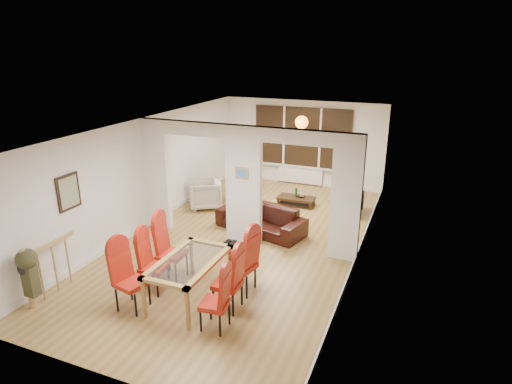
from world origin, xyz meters
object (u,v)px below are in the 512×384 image
Objects in this scene: sofa at (261,219)px; person at (234,171)px; dining_table at (190,280)px; dining_chair_ra at (215,299)px; dining_chair_lc at (171,250)px; bottle at (296,192)px; dining_chair_rb at (227,279)px; television at (354,204)px; armchair at (205,194)px; dining_chair_lb at (153,264)px; dining_chair_rc at (241,262)px; coffee_table at (296,201)px; dining_chair_la at (131,278)px; bowl at (301,196)px.

person reaches higher than sofa.
dining_chair_ra is at bearing -35.96° from dining_table.
dining_chair_lc reaches higher than bottle.
dining_chair_rb is 1.20× the size of television.
person is at bearing 147.56° from sofa.
armchair is at bearing -37.82° from person.
dining_chair_lc reaches higher than dining_chair_rb.
person is (-0.63, 4.12, 0.35)m from dining_chair_lc.
dining_table is 0.74m from dining_chair_lb.
dining_chair_ra is 0.54× the size of person.
dining_chair_rc is (0.71, 0.56, 0.21)m from dining_table.
dining_chair_ra reaches higher than television.
sofa is at bearing 49.07° from person.
dining_table is at bearing -94.02° from coffee_table.
dining_chair_rc is 1.16× the size of coffee_table.
dining_chair_la reaches higher than dining_chair_rb.
dining_table is 1.92× the size of armchair.
dining_chair_lc reaches higher than sofa.
dining_chair_rb is at bearing 174.89° from television.
sofa is 2.56× the size of armchair.
dining_table is 5.89× the size of bottle.
dining_chair_ra is at bearing -41.33° from dining_chair_lc.
sofa is 2.15m from armchair.
dining_chair_rb is 3.98× the size of bottle.
dining_chair_rb is 3.18m from sofa.
bowl is (-0.29, 5.67, -0.25)m from dining_chair_ra.
dining_table is at bearing 136.95° from dining_chair_ra.
dining_chair_la is at bearing -100.93° from coffee_table.
armchair reaches higher than coffee_table.
dining_chair_la is at bearing -87.40° from sofa.
dining_table is at bearing 167.46° from television.
dining_chair_rb is at bearing -0.39° from dining_table.
armchair is 2.60m from bowl.
sofa is at bearing 115.67° from dining_chair_rc.
coffee_table is at bearing 85.98° from dining_table.
television is at bearing 104.25° from person.
dining_table reaches higher than sofa.
dining_table is 1.48× the size of dining_chair_rb.
sofa is at bearing 100.05° from dining_chair_rb.
dining_chair_rc reaches higher than television.
dining_chair_la is 5.23m from person.
dining_chair_rc is at bearing -87.08° from bowl.
dining_chair_lb is at bearing 179.67° from dining_table.
dining_table is 1.60× the size of coffee_table.
bottle is at bearing 106.50° from dining_chair_rc.
bowl is (1.13, 4.64, -0.33)m from dining_chair_lc.
dining_chair_rc is (1.43, 0.55, 0.05)m from dining_chair_lb.
television reaches higher than coffee_table.
armchair is (-1.13, 4.59, -0.19)m from dining_chair_la.
armchair is at bearing 112.95° from dining_chair_ra.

